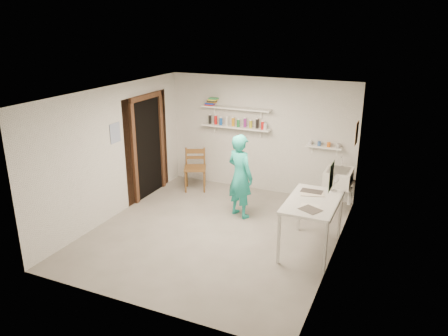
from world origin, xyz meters
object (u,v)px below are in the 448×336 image
at_px(man, 240,176).
at_px(wall_clock, 240,159).
at_px(desk_lamp, 334,178).
at_px(wooden_chair, 195,168).
at_px(work_table, 311,226).
at_px(belfast_sink, 338,178).

height_order(man, wall_clock, man).
xyz_separation_m(wall_clock, desk_lamp, (1.81, -0.44, 0.03)).
relative_size(wooden_chair, work_table, 0.76).
bearing_deg(wooden_chair, man, -56.36).
xyz_separation_m(wall_clock, wooden_chair, (-1.28, 0.64, -0.56)).
xyz_separation_m(man, desk_lamp, (1.72, -0.24, 0.29)).
relative_size(belfast_sink, man, 0.38).
relative_size(wooden_chair, desk_lamp, 6.07).
bearing_deg(belfast_sink, work_table, -93.86).
bearing_deg(wall_clock, belfast_sink, 45.43).
xyz_separation_m(belfast_sink, man, (-1.62, -0.88, 0.08)).
distance_m(belfast_sink, wall_clock, 1.87).
bearing_deg(desk_lamp, work_table, -112.42).
relative_size(wall_clock, desk_lamp, 1.76).
relative_size(work_table, desk_lamp, 8.00).
bearing_deg(desk_lamp, belfast_sink, 95.16).
distance_m(man, wooden_chair, 1.64).
bearing_deg(wooden_chair, desk_lamp, -44.13).
xyz_separation_m(wooden_chair, work_table, (2.88, -1.60, -0.06)).
height_order(wall_clock, work_table, wall_clock).
xyz_separation_m(man, wooden_chair, (-1.37, 0.84, -0.30)).
xyz_separation_m(belfast_sink, wall_clock, (-1.70, -0.68, 0.34)).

